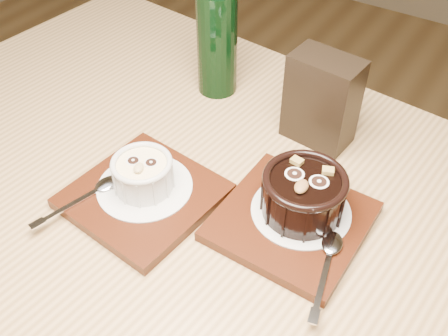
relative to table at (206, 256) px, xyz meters
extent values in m
cube|color=olive|center=(0.00, 0.00, 0.07)|extent=(1.28, 0.92, 0.04)
cylinder|color=olive|center=(-0.51, 0.40, -0.30)|extent=(0.06, 0.06, 0.71)
cube|color=#411A0A|center=(-0.08, -0.02, 0.10)|extent=(0.20, 0.20, 0.01)
cylinder|color=white|center=(-0.09, -0.01, 0.11)|extent=(0.13, 0.13, 0.00)
cylinder|color=silver|center=(-0.09, -0.01, 0.13)|extent=(0.08, 0.08, 0.04)
cylinder|color=#FFE29B|center=(-0.09, -0.01, 0.15)|extent=(0.07, 0.07, 0.00)
torus|color=silver|center=(-0.09, -0.01, 0.15)|extent=(0.08, 0.08, 0.01)
cylinder|color=black|center=(-0.10, -0.02, 0.15)|extent=(0.02, 0.02, 0.00)
cylinder|color=black|center=(-0.08, -0.01, 0.15)|extent=(0.02, 0.02, 0.00)
ellipsoid|color=tan|center=(-0.08, -0.02, 0.15)|extent=(0.02, 0.02, 0.01)
cube|color=#411A0A|center=(0.11, 0.05, 0.10)|extent=(0.18, 0.18, 0.01)
cylinder|color=white|center=(0.11, 0.06, 0.11)|extent=(0.13, 0.13, 0.00)
cylinder|color=black|center=(0.11, 0.06, 0.13)|extent=(0.10, 0.10, 0.05)
cylinder|color=black|center=(0.11, 0.06, 0.16)|extent=(0.09, 0.09, 0.00)
torus|color=black|center=(0.11, 0.06, 0.16)|extent=(0.11, 0.11, 0.01)
cylinder|color=black|center=(0.09, 0.06, 0.16)|extent=(0.03, 0.03, 0.00)
cylinder|color=black|center=(0.13, 0.07, 0.16)|extent=(0.03, 0.03, 0.00)
ellipsoid|color=brown|center=(0.11, 0.05, 0.17)|extent=(0.02, 0.03, 0.01)
cube|color=olive|center=(0.09, 0.08, 0.17)|extent=(0.02, 0.01, 0.01)
cube|color=olive|center=(0.13, 0.09, 0.17)|extent=(0.02, 0.02, 0.01)
cube|color=black|center=(0.06, 0.23, 0.16)|extent=(0.11, 0.07, 0.14)
cylinder|color=black|center=(-0.15, 0.25, 0.18)|extent=(0.07, 0.07, 0.18)
camera|label=1|loc=(0.27, -0.38, 0.61)|focal=42.00mm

